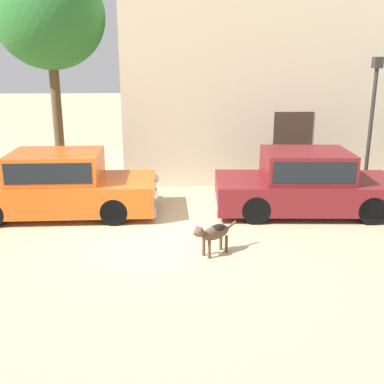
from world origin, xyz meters
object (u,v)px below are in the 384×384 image
parked_sedan_nearest (59,184)px  stray_dog_spotted (214,233)px  acacia_tree_left (49,17)px  parked_sedan_second (306,182)px  street_lamp (373,107)px

parked_sedan_nearest → stray_dog_spotted: (3.36, -2.49, -0.30)m
parked_sedan_nearest → acacia_tree_left: size_ratio=0.75×
parked_sedan_second → acacia_tree_left: bearing=156.3°
stray_dog_spotted → parked_sedan_second: bearing=-171.7°
parked_sedan_nearest → street_lamp: bearing=9.5°
parked_sedan_nearest → acacia_tree_left: acacia_tree_left is taller
parked_sedan_nearest → acacia_tree_left: 5.05m
parked_sedan_second → stray_dog_spotted: 3.37m
parked_sedan_second → street_lamp: bearing=39.3°
acacia_tree_left → parked_sedan_nearest: bearing=-78.3°
parked_sedan_second → acacia_tree_left: size_ratio=0.74×
stray_dog_spotted → street_lamp: size_ratio=0.25×
street_lamp → acacia_tree_left: size_ratio=0.59×
parked_sedan_second → stray_dog_spotted: (-2.40, -2.35, -0.29)m
parked_sedan_second → street_lamp: size_ratio=1.26×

